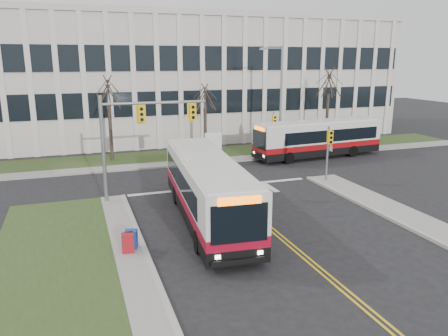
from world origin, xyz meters
TOP-DOWN VIEW (x-y plane):
  - ground at (0.00, 0.00)m, footprint 120.00×120.00m
  - grass_verge at (-10.00, -5.00)m, footprint 5.00×26.00m
  - sidewalk_west at (-7.00, -5.00)m, footprint 1.20×26.00m
  - sidewalk_cross at (5.00, 15.20)m, footprint 44.00×1.60m
  - building_lawn at (5.00, 18.00)m, footprint 44.00×5.00m
  - office_building at (5.00, 30.00)m, footprint 40.00×16.00m
  - mast_arm_signal at (-5.62, 7.16)m, footprint 6.11×0.38m
  - signal_pole_near at (7.20, 6.90)m, footprint 0.34×0.39m
  - signal_pole_far at (7.20, 15.40)m, footprint 0.34×0.39m
  - streetlight at (8.03, 16.20)m, footprint 2.15×0.25m
  - directory_sign at (2.50, 17.50)m, footprint 1.50×0.12m
  - tree_left at (-6.00, 18.00)m, footprint 1.80×1.80m
  - tree_mid at (2.00, 18.20)m, footprint 1.80×1.80m
  - tree_right at (14.00, 18.00)m, footprint 1.80×1.80m
  - bus_main at (-2.58, 2.67)m, footprint 3.67×12.20m
  - bus_cross at (10.71, 14.00)m, footprint 11.52×3.46m
  - newspaper_box_blue at (-6.80, 0.12)m, footprint 0.61×0.57m
  - newspaper_box_red at (-6.99, -0.22)m, footprint 0.53×0.48m

SIDE VIEW (x-z plane):
  - ground at x=0.00m, z-range 0.00..0.00m
  - grass_verge at x=-10.00m, z-range 0.00..0.12m
  - building_lawn at x=5.00m, z-range 0.00..0.12m
  - sidewalk_west at x=-7.00m, z-range 0.00..0.14m
  - sidewalk_cross at x=5.00m, z-range 0.00..0.14m
  - newspaper_box_blue at x=-6.80m, z-range 0.00..0.95m
  - newspaper_box_red at x=-6.99m, z-range 0.00..0.95m
  - directory_sign at x=2.50m, z-range 0.17..2.17m
  - bus_cross at x=10.71m, z-range 0.00..3.03m
  - bus_main at x=-2.58m, z-range 0.00..3.21m
  - signal_pole_near at x=7.20m, z-range 0.60..4.40m
  - signal_pole_far at x=7.20m, z-range 0.60..4.40m
  - mast_arm_signal at x=-5.62m, z-range 1.16..7.36m
  - tree_mid at x=2.00m, z-range 1.47..8.29m
  - streetlight at x=8.03m, z-range 0.59..9.79m
  - tree_left at x=-6.00m, z-range 1.66..9.36m
  - tree_right at x=14.00m, z-range 1.78..10.03m
  - office_building at x=5.00m, z-range 0.00..12.00m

